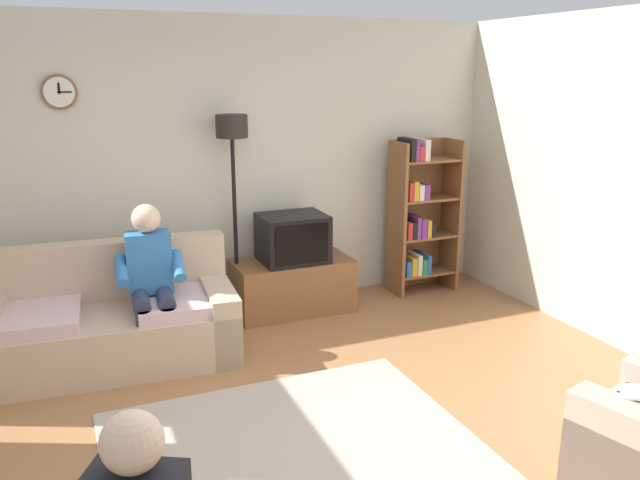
# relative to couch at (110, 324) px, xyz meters

# --- Properties ---
(ground_plane) EXTENTS (12.00, 12.00, 0.00)m
(ground_plane) POSITION_rel_couch_xyz_m (1.07, -1.77, -0.31)
(ground_plane) COLOR #9E6B42
(back_wall_assembly) EXTENTS (6.20, 0.17, 2.70)m
(back_wall_assembly) POSITION_rel_couch_xyz_m (1.07, 0.89, 1.04)
(back_wall_assembly) COLOR beige
(back_wall_assembly) RESTS_ON ground_plane
(couch) EXTENTS (1.96, 1.02, 0.90)m
(couch) POSITION_rel_couch_xyz_m (0.00, 0.00, 0.00)
(couch) COLOR tan
(couch) RESTS_ON ground_plane
(tv_stand) EXTENTS (1.10, 0.56, 0.50)m
(tv_stand) POSITION_rel_couch_xyz_m (1.69, 0.48, -0.06)
(tv_stand) COLOR brown
(tv_stand) RESTS_ON ground_plane
(tv) EXTENTS (0.60, 0.49, 0.44)m
(tv) POSITION_rel_couch_xyz_m (1.69, 0.45, 0.41)
(tv) COLOR black
(tv) RESTS_ON tv_stand
(bookshelf) EXTENTS (0.68, 0.36, 1.59)m
(bookshelf) POSITION_rel_couch_xyz_m (3.09, 0.55, 0.48)
(bookshelf) COLOR brown
(bookshelf) RESTS_ON ground_plane
(floor_lamp) EXTENTS (0.28, 0.28, 1.85)m
(floor_lamp) POSITION_rel_couch_xyz_m (1.18, 0.58, 1.14)
(floor_lamp) COLOR black
(floor_lamp) RESTS_ON ground_plane
(area_rug) EXTENTS (2.20, 1.70, 0.01)m
(area_rug) POSITION_rel_couch_xyz_m (0.89, -1.66, -0.31)
(area_rug) COLOR #AD9E8E
(area_rug) RESTS_ON ground_plane
(person_on_couch) EXTENTS (0.53, 0.56, 1.24)m
(person_on_couch) POSITION_rel_couch_xyz_m (0.32, -0.11, 0.39)
(person_on_couch) COLOR #3372B2
(person_on_couch) RESTS_ON ground_plane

